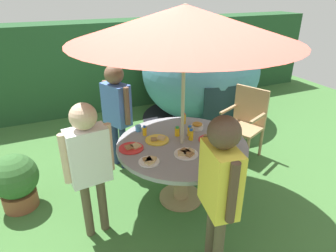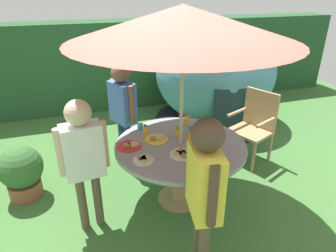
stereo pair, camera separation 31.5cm
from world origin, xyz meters
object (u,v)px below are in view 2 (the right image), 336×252
at_px(plate_mid_right, 209,141).
at_px(dome_tent, 215,73).
at_px(potted_plant, 21,171).
at_px(snack_bowl, 199,127).
at_px(plate_near_left, 157,139).
at_px(child_in_blue_shirt, 122,103).
at_px(cup_near, 140,127).
at_px(plate_center_back, 130,146).
at_px(child_in_yellow_shirt, 205,182).
at_px(plate_far_left, 182,154).
at_px(patio_umbrella, 183,24).
at_px(juice_bottle_mid_left, 187,119).
at_px(child_in_white_shirt, 83,151).
at_px(plate_back_edge, 144,160).
at_px(juice_bottle_front_edge, 190,132).
at_px(juice_bottle_near_right, 190,136).
at_px(juice_bottle_far_right, 145,130).
at_px(juice_bottle_center_front, 178,132).
at_px(wooden_chair, 255,123).
at_px(garden_table, 180,154).

bearing_deg(plate_mid_right, dome_tent, 62.41).
height_order(potted_plant, snack_bowl, snack_bowl).
bearing_deg(plate_near_left, child_in_blue_shirt, 105.19).
height_order(plate_mid_right, cup_near, cup_near).
bearing_deg(plate_center_back, cup_near, 61.24).
relative_size(child_in_yellow_shirt, plate_far_left, 5.99).
bearing_deg(dome_tent, patio_umbrella, -115.54).
xyz_separation_m(plate_near_left, juice_bottle_mid_left, (0.45, 0.27, 0.05)).
xyz_separation_m(child_in_white_shirt, plate_back_edge, (0.52, -0.09, -0.13)).
distance_m(plate_back_edge, juice_bottle_front_edge, 0.68).
height_order(potted_plant, juice_bottle_near_right, juice_bottle_near_right).
bearing_deg(potted_plant, juice_bottle_near_right, -17.74).
xyz_separation_m(child_in_yellow_shirt, plate_center_back, (-0.36, 1.02, -0.18)).
relative_size(juice_bottle_far_right, cup_near, 1.66).
bearing_deg(plate_mid_right, child_in_blue_shirt, 125.20).
distance_m(snack_bowl, plate_center_back, 0.83).
bearing_deg(juice_bottle_mid_left, plate_back_edge, -136.93).
bearing_deg(child_in_yellow_shirt, snack_bowl, -12.47).
relative_size(child_in_white_shirt, plate_far_left, 5.72).
xyz_separation_m(dome_tent, child_in_yellow_shirt, (-1.48, -2.85, 0.05)).
bearing_deg(plate_mid_right, plate_far_left, -155.97).
height_order(child_in_yellow_shirt, plate_near_left, child_in_yellow_shirt).
bearing_deg(child_in_yellow_shirt, juice_bottle_center_front, -0.03).
height_order(juice_bottle_mid_left, juice_bottle_front_edge, juice_bottle_mid_left).
relative_size(wooden_chair, dome_tent, 0.41).
bearing_deg(garden_table, juice_bottle_center_front, 80.51).
relative_size(juice_bottle_mid_left, juice_bottle_front_edge, 1.12).
distance_m(dome_tent, child_in_blue_shirt, 2.01).
bearing_deg(plate_near_left, child_in_white_shirt, -160.37).
relative_size(juice_bottle_near_right, juice_bottle_mid_left, 0.97).
bearing_deg(plate_back_edge, potted_plant, 146.45).
bearing_deg(plate_center_back, juice_bottle_near_right, -6.79).
distance_m(snack_bowl, plate_back_edge, 0.87).
bearing_deg(wooden_chair, juice_bottle_front_edge, -92.48).
relative_size(child_in_blue_shirt, juice_bottle_mid_left, 10.49).
height_order(child_in_yellow_shirt, juice_bottle_center_front, child_in_yellow_shirt).
height_order(patio_umbrella, snack_bowl, patio_umbrella).
height_order(child_in_yellow_shirt, snack_bowl, child_in_yellow_shirt).
distance_m(snack_bowl, plate_near_left, 0.53).
relative_size(potted_plant, plate_near_left, 2.50).
distance_m(garden_table, juice_bottle_front_edge, 0.27).
distance_m(child_in_white_shirt, cup_near, 0.87).
height_order(child_in_blue_shirt, plate_center_back, child_in_blue_shirt).
bearing_deg(plate_far_left, juice_bottle_center_front, 76.38).
bearing_deg(garden_table, child_in_blue_shirt, 114.15).
height_order(patio_umbrella, juice_bottle_mid_left, patio_umbrella).
bearing_deg(dome_tent, plate_mid_right, -108.60).
bearing_deg(child_in_white_shirt, snack_bowl, 8.46).
bearing_deg(plate_back_edge, garden_table, 25.06).
xyz_separation_m(juice_bottle_mid_left, juice_bottle_front_edge, (-0.08, -0.30, -0.01)).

